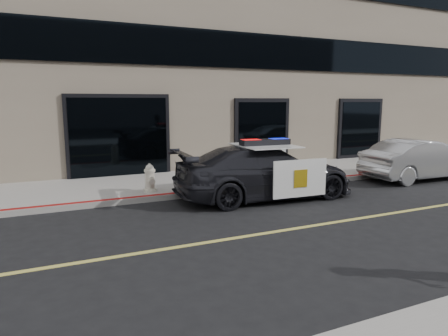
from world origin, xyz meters
name	(u,v)px	position (x,y,z in m)	size (l,w,h in m)	color
ground	(239,238)	(0.00, 0.00, 0.00)	(120.00, 120.00, 0.00)	black
sidewalk_n	(164,184)	(0.00, 5.25, 0.07)	(60.00, 3.50, 0.15)	gray
building_n	(124,17)	(0.00, 10.50, 6.00)	(60.00, 7.00, 12.00)	#756856
police_car	(265,172)	(2.10, 2.63, 0.73)	(2.59, 5.20, 1.63)	black
silver_sedan	(420,160)	(8.21, 2.68, 0.69)	(4.21, 1.56, 1.38)	#B3B3B3
fire_hydrant	(150,179)	(-0.74, 4.03, 0.52)	(0.36, 0.50, 0.79)	beige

